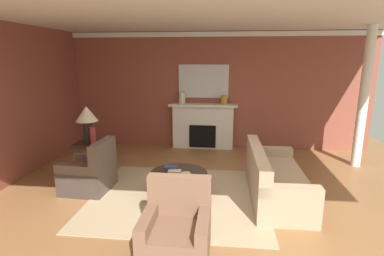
# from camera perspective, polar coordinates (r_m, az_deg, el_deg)

# --- Properties ---
(ground_plane) EXTENTS (9.73, 9.73, 0.00)m
(ground_plane) POSITION_cam_1_polar(r_m,az_deg,el_deg) (5.35, 2.25, -13.37)
(ground_plane) COLOR olive
(wall_fireplace) EXTENTS (8.09, 0.12, 3.05)m
(wall_fireplace) POSITION_cam_1_polar(r_m,az_deg,el_deg) (8.11, 4.02, 7.01)
(wall_fireplace) COLOR brown
(wall_fireplace) RESTS_ON ground_plane
(wall_window) EXTENTS (0.12, 7.04, 3.05)m
(wall_window) POSITION_cam_1_polar(r_m,az_deg,el_deg) (6.60, -32.55, 3.55)
(wall_window) COLOR brown
(wall_window) RESTS_ON ground_plane
(ceiling_panel) EXTENTS (8.09, 7.04, 0.06)m
(ceiling_panel) POSITION_cam_1_polar(r_m,az_deg,el_deg) (5.13, 2.84, 20.85)
(ceiling_panel) COLOR white
(crown_moulding) EXTENTS (8.09, 0.08, 0.12)m
(crown_moulding) POSITION_cam_1_polar(r_m,az_deg,el_deg) (8.00, 4.17, 17.27)
(crown_moulding) COLOR white
(area_rug) EXTENTS (3.01, 2.70, 0.01)m
(area_rug) POSITION_cam_1_polar(r_m,az_deg,el_deg) (5.44, -2.52, -12.81)
(area_rug) COLOR tan
(area_rug) RESTS_ON ground_plane
(fireplace) EXTENTS (1.80, 0.35, 1.20)m
(fireplace) POSITION_cam_1_polar(r_m,az_deg,el_deg) (8.07, 2.06, 0.13)
(fireplace) COLOR white
(fireplace) RESTS_ON ground_plane
(mantel_mirror) EXTENTS (1.31, 0.04, 0.86)m
(mantel_mirror) POSITION_cam_1_polar(r_m,az_deg,el_deg) (8.01, 2.20, 8.81)
(mantel_mirror) COLOR silver
(sofa) EXTENTS (0.93, 2.11, 0.85)m
(sofa) POSITION_cam_1_polar(r_m,az_deg,el_deg) (5.52, 15.25, -9.58)
(sofa) COLOR tan
(sofa) RESTS_ON ground_plane
(armchair_near_window) EXTENTS (0.84, 0.84, 0.95)m
(armchair_near_window) POSITION_cam_1_polar(r_m,az_deg,el_deg) (5.89, -18.72, -8.26)
(armchair_near_window) COLOR brown
(armchair_near_window) RESTS_ON ground_plane
(armchair_facing_fireplace) EXTENTS (0.80, 0.80, 0.95)m
(armchair_facing_fireplace) POSITION_cam_1_polar(r_m,az_deg,el_deg) (3.87, -2.96, -19.45)
(armchair_facing_fireplace) COLOR brown
(armchair_facing_fireplace) RESTS_ON ground_plane
(coffee_table) EXTENTS (1.00, 1.00, 0.45)m
(coffee_table) POSITION_cam_1_polar(r_m,az_deg,el_deg) (5.31, -2.55, -9.61)
(coffee_table) COLOR #2D2319
(coffee_table) RESTS_ON ground_plane
(side_table) EXTENTS (0.56, 0.56, 0.70)m
(side_table) POSITION_cam_1_polar(r_m,az_deg,el_deg) (6.58, -18.71, -5.16)
(side_table) COLOR #2D2319
(side_table) RESTS_ON ground_plane
(table_lamp) EXTENTS (0.44, 0.44, 0.75)m
(table_lamp) POSITION_cam_1_polar(r_m,az_deg,el_deg) (6.38, -19.25, 1.90)
(table_lamp) COLOR black
(table_lamp) RESTS_ON side_table
(vase_on_side_table) EXTENTS (0.11, 0.11, 0.35)m
(vase_on_side_table) POSITION_cam_1_polar(r_m,az_deg,el_deg) (6.28, -18.24, -1.44)
(vase_on_side_table) COLOR #9E3328
(vase_on_side_table) RESTS_ON side_table
(vase_mantel_left) EXTENTS (0.17, 0.17, 0.30)m
(vase_mantel_left) POSITION_cam_1_polar(r_m,az_deg,el_deg) (7.94, -1.90, 5.66)
(vase_mantel_left) COLOR beige
(vase_mantel_left) RESTS_ON fireplace
(vase_mantel_right) EXTENTS (0.16, 0.16, 0.24)m
(vase_mantel_right) POSITION_cam_1_polar(r_m,az_deg,el_deg) (7.87, 6.09, 5.29)
(vase_mantel_right) COLOR #B7892D
(vase_mantel_right) RESTS_ON fireplace
(book_red_cover) EXTENTS (0.24, 0.23, 0.04)m
(book_red_cover) POSITION_cam_1_polar(r_m,az_deg,el_deg) (5.14, -1.35, -8.77)
(book_red_cover) COLOR tan
(book_red_cover) RESTS_ON coffee_table
(book_art_folio) EXTENTS (0.22, 0.15, 0.04)m
(book_art_folio) POSITION_cam_1_polar(r_m,az_deg,el_deg) (5.16, -3.31, -8.20)
(book_art_folio) COLOR tan
(book_art_folio) RESTS_ON coffee_table
(book_small_novel) EXTENTS (0.24, 0.18, 0.03)m
(book_small_novel) POSITION_cam_1_polar(r_m,az_deg,el_deg) (5.26, -3.96, -7.35)
(book_small_novel) COLOR navy
(book_small_novel) RESTS_ON coffee_table
(column_white) EXTENTS (0.20, 0.20, 3.05)m
(column_white) POSITION_cam_1_polar(r_m,az_deg,el_deg) (7.51, 29.68, 4.82)
(column_white) COLOR white
(column_white) RESTS_ON ground_plane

